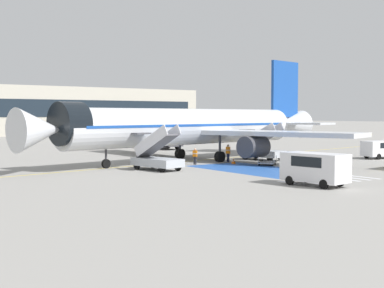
{
  "coord_description": "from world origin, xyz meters",
  "views": [
    {
      "loc": [
        -30.11,
        -46.33,
        4.88
      ],
      "look_at": [
        1.18,
        -1.87,
        1.89
      ],
      "focal_mm": 50.0,
      "sensor_mm": 36.0,
      "label": 1
    }
  ],
  "objects": [
    {
      "name": "service_van_0",
      "position": [
        -2.21,
        -21.34,
        1.34
      ],
      "size": [
        2.54,
        4.71,
        2.25
      ],
      "rotation": [
        0.0,
        0.0,
        3.26
      ],
      "color": "silver",
      "rests_on": "ground_plane"
    },
    {
      "name": "apron_walkway_bar_5",
      "position": [
        3.57,
        -19.85,
        0.0
      ],
      "size": [
        0.44,
        3.6,
        0.01
      ],
      "primitive_type": "cube",
      "color": "silver",
      "rests_on": "ground_plane"
    },
    {
      "name": "apron_stand_patch_blue",
      "position": [
        1.77,
        -11.33,
        0.0
      ],
      "size": [
        6.69,
        13.73,
        0.01
      ],
      "primitive_type": "cube",
      "color": "#2856A8",
      "rests_on": "ground_plane"
    },
    {
      "name": "traffic_cone_0",
      "position": [
        3.75,
        -5.41,
        0.27
      ],
      "size": [
        0.48,
        0.48,
        0.53
      ],
      "color": "orange",
      "rests_on": "ground_plane"
    },
    {
      "name": "ground_crew_0",
      "position": [
        0.07,
        -3.95,
        0.92
      ],
      "size": [
        0.43,
        0.49,
        1.61
      ],
      "rotation": [
        0.0,
        0.0,
        2.14
      ],
      "color": "#2D2D33",
      "rests_on": "ground_plane"
    },
    {
      "name": "boarding_stairs_aft",
      "position": [
        9.21,
        -3.68,
        1.0
      ],
      "size": [
        2.97,
        5.48,
        4.09
      ],
      "rotation": [
        0.0,
        0.0,
        0.17
      ],
      "color": "#ADB2BA",
      "rests_on": "ground_plane"
    },
    {
      "name": "apron_walkway_bar_0",
      "position": [
        -2.43,
        -19.85,
        0.0
      ],
      "size": [
        0.44,
        3.6,
        0.01
      ],
      "primitive_type": "cube",
      "color": "silver",
      "rests_on": "ground_plane"
    },
    {
      "name": "apron_walkway_bar_2",
      "position": [
        -0.03,
        -19.85,
        0.0
      ],
      "size": [
        0.44,
        3.6,
        0.01
      ],
      "primitive_type": "cube",
      "color": "silver",
      "rests_on": "ground_plane"
    },
    {
      "name": "boarding_stairs_forward",
      "position": [
        -5.67,
        -6.2,
        1.0
      ],
      "size": [
        2.97,
        5.48,
        4.07
      ],
      "rotation": [
        0.0,
        0.0,
        0.17
      ],
      "color": "#ADB2BA",
      "rests_on": "ground_plane"
    },
    {
      "name": "ground_plane",
      "position": [
        0.0,
        0.0,
        0.0
      ],
      "size": [
        600.0,
        600.0,
        0.0
      ],
      "primitive_type": "plane",
      "color": "gray"
    },
    {
      "name": "service_van_1",
      "position": [
        21.52,
        -10.0,
        1.19
      ],
      "size": [
        5.3,
        2.47,
        1.98
      ],
      "rotation": [
        0.0,
        0.0,
        4.59
      ],
      "color": "silver",
      "rests_on": "ground_plane"
    },
    {
      "name": "apron_walkway_bar_3",
      "position": [
        1.17,
        -19.85,
        0.0
      ],
      "size": [
        0.44,
        3.6,
        0.01
      ],
      "primitive_type": "cube",
      "color": "silver",
      "rests_on": "ground_plane"
    },
    {
      "name": "airliner",
      "position": [
        2.49,
        -0.32,
        3.61
      ],
      "size": [
        40.01,
        34.83,
        11.61
      ],
      "rotation": [
        0.0,
        0.0,
        1.74
      ],
      "color": "silver",
      "rests_on": "ground_plane"
    },
    {
      "name": "apron_walkway_bar_4",
      "position": [
        2.37,
        -19.85,
        0.0
      ],
      "size": [
        0.44,
        3.6,
        0.01
      ],
      "primitive_type": "cube",
      "color": "silver",
      "rests_on": "ground_plane"
    },
    {
      "name": "fuel_tanker",
      "position": [
        10.24,
        19.45,
        1.88
      ],
      "size": [
        2.73,
        9.71,
        3.7
      ],
      "rotation": [
        0.0,
        0.0,
        -0.01
      ],
      "color": "#38383D",
      "rests_on": "ground_plane"
    },
    {
      "name": "apron_walkway_bar_6",
      "position": [
        4.77,
        -19.85,
        0.0
      ],
      "size": [
        0.44,
        3.6,
        0.01
      ],
      "primitive_type": "cube",
      "color": "silver",
      "rests_on": "ground_plane"
    },
    {
      "name": "ground_crew_1",
      "position": [
        4.4,
        -3.73,
        1.07
      ],
      "size": [
        0.36,
        0.48,
        1.84
      ],
      "rotation": [
        0.0,
        0.0,
        5.06
      ],
      "color": "#191E38",
      "rests_on": "ground_plane"
    },
    {
      "name": "baggage_cart",
      "position": [
        5.54,
        -8.38,
        0.26
      ],
      "size": [
        2.97,
        2.79,
        0.87
      ],
      "rotation": [
        0.0,
        0.0,
        5.38
      ],
      "color": "gray",
      "rests_on": "ground_plane"
    },
    {
      "name": "apron_leadline_yellow",
      "position": [
        1.77,
        -0.44,
        0.0
      ],
      "size": [
        73.16,
        12.6,
        0.01
      ],
      "primitive_type": "cube",
      "rotation": [
        0.0,
        0.0,
        1.74
      ],
      "color": "gold",
      "rests_on": "ground_plane"
    },
    {
      "name": "apron_walkway_bar_1",
      "position": [
        -1.23,
        -19.85,
        0.0
      ],
      "size": [
        0.44,
        3.6,
        0.01
      ],
      "primitive_type": "cube",
      "color": "silver",
      "rests_on": "ground_plane"
    }
  ]
}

